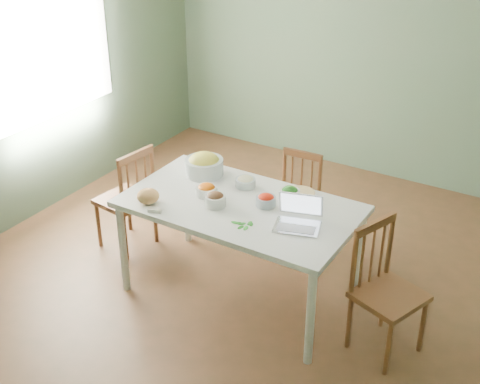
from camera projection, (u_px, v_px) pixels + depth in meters
The scene contains 19 objects.
floor at pixel (263, 287), 5.24m from camera, with size 5.00×5.00×0.00m, color #48311D.
wall_back at pixel (386, 53), 6.49m from camera, with size 5.00×0.00×2.70m, color #556851.
wall_left at pixel (24, 79), 5.75m from camera, with size 0.00×5.00×2.70m, color #556851.
window_left at pixel (48, 54), 5.90m from camera, with size 0.04×1.60×1.20m, color white.
dining_table at pixel (240, 250), 4.98m from camera, with size 1.76×0.99×0.82m, color white, non-canonical shape.
chair_far at pixel (293, 205), 5.55m from camera, with size 0.39×0.37×0.89m, color brown, non-canonical shape.
chair_left at pixel (125, 197), 5.59m from camera, with size 0.43×0.41×0.96m, color brown, non-canonical shape.
chair_right at pixel (390, 293), 4.37m from camera, with size 0.43×0.41×0.98m, color brown, non-canonical shape.
bread_boule at pixel (148, 196), 4.78m from camera, with size 0.17×0.17×0.11m, color tan.
butter_stick at pixel (155, 211), 4.67m from camera, with size 0.10×0.03×0.03m, color silver.
bowl_squash at pixel (204, 164), 5.18m from camera, with size 0.31×0.31×0.18m, color gold, non-canonical shape.
bowl_carrot at pixel (207, 190), 4.89m from camera, with size 0.16×0.16×0.09m, color #CC5400, non-canonical shape.
bowl_onion at pixel (245, 182), 5.02m from camera, with size 0.16×0.16×0.09m, color #F4EFBB, non-canonical shape.
bowl_mushroom at pixel (215, 199), 4.74m from camera, with size 0.16×0.16×0.10m, color #482A16, non-canonical shape.
bowl_redpep at pixel (266, 200), 4.75m from camera, with size 0.15×0.15×0.09m, color #AF2807, non-canonical shape.
bowl_broccoli at pixel (290, 193), 4.84m from camera, with size 0.15×0.15×0.10m, color #185014, non-canonical shape.
flatbread at pixel (301, 193), 4.92m from camera, with size 0.22×0.22×0.02m, color #E1BA84.
basil_bunch at pixel (241, 223), 4.52m from camera, with size 0.18×0.18×0.02m, color #094A0E, non-canonical shape.
laptop at pixel (297, 215), 4.43m from camera, with size 0.32×0.29×0.21m, color silver, non-canonical shape.
Camera 1 is at (2.05, -3.73, 3.16)m, focal length 47.85 mm.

